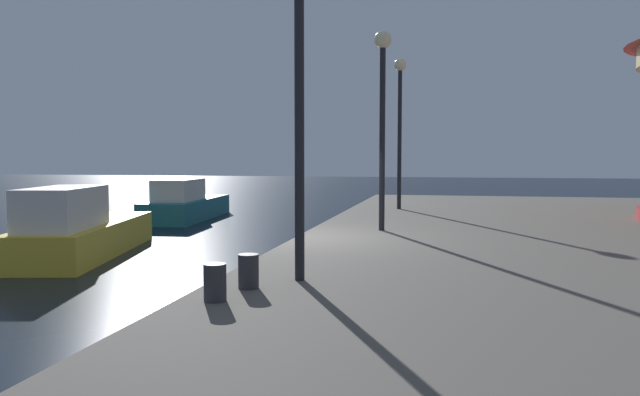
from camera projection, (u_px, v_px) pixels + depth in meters
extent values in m
plane|color=black|center=(297.00, 278.00, 11.63)|extent=(120.00, 120.00, 0.00)
cube|color=gold|center=(86.00, 238.00, 14.36)|extent=(2.88, 5.83, 0.78)
cube|color=beige|center=(63.00, 208.00, 13.01)|extent=(1.69, 2.66, 0.90)
cube|color=#4C6070|center=(84.00, 196.00, 14.22)|extent=(1.00, 0.32, 0.40)
cube|color=#19606B|center=(187.00, 209.00, 22.73)|extent=(2.30, 5.75, 0.76)
cube|color=beige|center=(179.00, 190.00, 21.78)|extent=(1.47, 2.58, 0.77)
cube|color=#4C6070|center=(190.00, 184.00, 23.00)|extent=(1.06, 0.20, 0.35)
cylinder|color=black|center=(299.00, 106.00, 7.32)|extent=(0.12, 0.12, 4.30)
cylinder|color=black|center=(382.00, 140.00, 12.44)|extent=(0.12, 0.12, 3.75)
sphere|color=#F9E5B2|center=(383.00, 40.00, 12.30)|extent=(0.36, 0.36, 0.36)
cylinder|color=black|center=(400.00, 140.00, 17.63)|extent=(0.12, 0.12, 4.03)
sphere|color=#F9E5B2|center=(400.00, 65.00, 17.48)|extent=(0.36, 0.36, 0.36)
cylinder|color=#2D2D33|center=(215.00, 282.00, 6.36)|extent=(0.24, 0.24, 0.40)
cylinder|color=#2D2D33|center=(249.00, 271.00, 6.99)|extent=(0.24, 0.24, 0.40)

